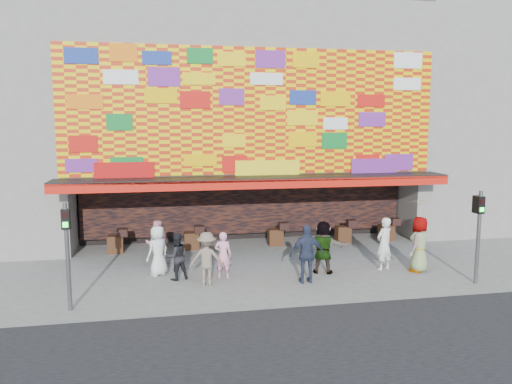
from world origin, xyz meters
TOP-DOWN VIEW (x-y plane):
  - ground at (0.00, 0.00)m, footprint 90.00×90.00m
  - road_strip at (0.00, -6.50)m, footprint 30.00×8.00m
  - shop_building at (0.00, 8.18)m, footprint 15.20×9.40m
  - neighbor_right at (13.00, 8.00)m, footprint 11.00×8.00m
  - signal_left at (-6.20, -1.50)m, footprint 0.22×0.20m
  - signal_right at (6.20, -1.50)m, footprint 0.22×0.20m
  - ped_a at (-3.82, 1.31)m, footprint 0.98×0.95m
  - ped_b at (-1.71, 0.59)m, footprint 0.65×0.52m
  - ped_c at (-3.23, 0.69)m, footprint 0.92×0.81m
  - ped_d at (-2.29, 0.00)m, footprint 1.21×0.85m
  - ped_e at (0.88, -0.42)m, footprint 1.12×0.47m
  - ped_f at (1.72, 0.48)m, footprint 1.77×1.13m
  - ped_g at (5.05, 0.04)m, footprint 1.12×1.07m
  - ped_h at (3.95, 0.49)m, footprint 0.80×0.68m
  - ped_i at (-3.86, 2.39)m, footprint 0.84×0.67m
  - parasol at (5.05, 0.04)m, footprint 1.13×1.14m

SIDE VIEW (x-z plane):
  - ground at x=0.00m, z-range 0.00..0.00m
  - road_strip at x=0.00m, z-range 0.00..0.02m
  - ped_b at x=-1.71m, z-range 0.00..1.56m
  - ped_c at x=-3.23m, z-range 0.00..1.56m
  - ped_i at x=-3.86m, z-range 0.00..1.68m
  - ped_a at x=-3.82m, z-range 0.00..1.70m
  - ped_d at x=-2.29m, z-range 0.00..1.70m
  - ped_f at x=1.72m, z-range 0.00..1.82m
  - ped_h at x=3.95m, z-range 0.00..1.85m
  - ped_e at x=0.88m, z-range 0.00..1.91m
  - ped_g at x=5.05m, z-range 0.00..1.93m
  - signal_left at x=-6.20m, z-range 0.36..3.36m
  - signal_right at x=6.20m, z-range 0.36..3.36m
  - parasol at x=5.05m, z-range 1.22..3.01m
  - shop_building at x=0.00m, z-range 0.23..10.23m
  - neighbor_right at x=13.00m, z-range 0.00..12.00m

